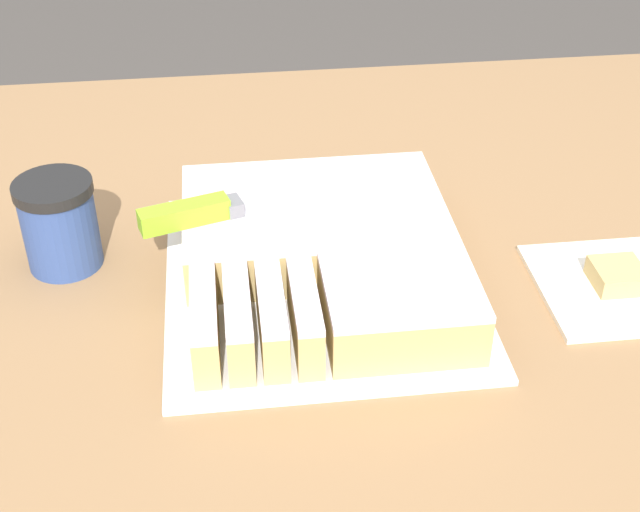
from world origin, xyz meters
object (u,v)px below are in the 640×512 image
cake (324,253)px  knife (222,208)px  cake_board (320,281)px  brownie (617,275)px  coffee_cup (59,224)px

cake → knife: (-0.10, 0.04, 0.04)m
cake_board → knife: knife is taller
knife → brownie: size_ratio=6.01×
cake_board → knife: 0.12m
brownie → cake: bearing=170.4°
cake_board → brownie: size_ratio=6.92×
cake → coffee_cup: coffee_cup is taller
brownie → knife: bearing=167.3°
coffee_cup → brownie: coffee_cup is taller
cake → brownie: 0.30m
cake_board → coffee_cup: bearing=165.2°
coffee_cup → cake_board: bearing=-14.8°
cake_board → coffee_cup: (-0.26, 0.07, 0.05)m
cake_board → knife: (-0.09, 0.04, 0.07)m
cake_board → brownie: bearing=-8.5°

